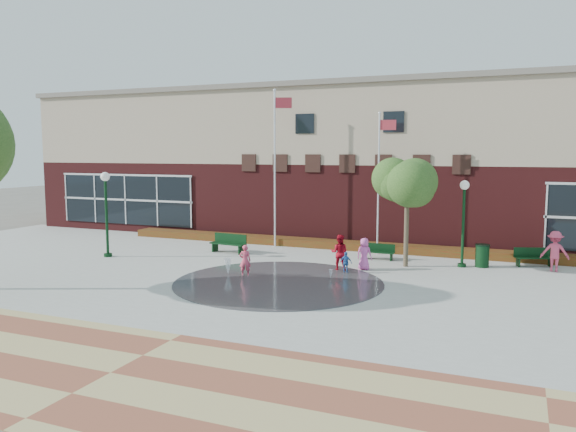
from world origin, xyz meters
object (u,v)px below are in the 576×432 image
at_px(flagpole_left, 276,160).
at_px(flagpole_right, 379,176).
at_px(trash_can, 482,256).
at_px(child_splash, 245,261).
at_px(bench_left, 228,247).

height_order(flagpole_left, flagpole_right, flagpole_left).
relative_size(trash_can, child_splash, 0.79).
xyz_separation_m(flagpole_left, bench_left, (-1.50, -2.74, -4.47)).
relative_size(flagpole_right, child_splash, 5.39).
xyz_separation_m(flagpole_left, trash_can, (10.92, -1.54, -4.25)).
distance_m(flagpole_left, trash_can, 11.82).
bearing_deg(flagpole_left, trash_can, -28.83).
height_order(bench_left, child_splash, child_splash).
bearing_deg(bench_left, flagpole_left, 67.27).
xyz_separation_m(flagpole_right, bench_left, (-7.28, -2.60, -3.72)).
relative_size(bench_left, trash_can, 1.90).
bearing_deg(flagpole_right, trash_can, -23.23).
height_order(flagpole_right, child_splash, flagpole_right).
height_order(trash_can, child_splash, child_splash).
height_order(flagpole_right, bench_left, flagpole_right).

